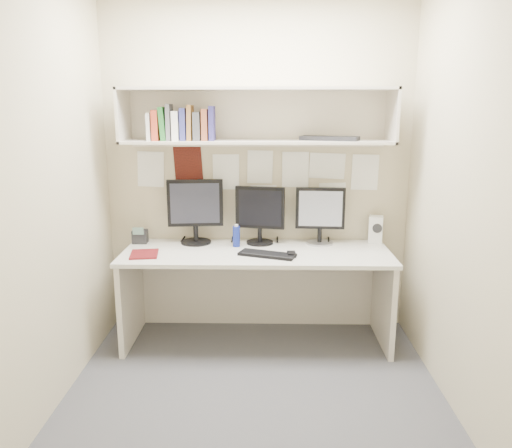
{
  "coord_description": "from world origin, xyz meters",
  "views": [
    {
      "loc": [
        0.07,
        -2.95,
        1.77
      ],
      "look_at": [
        0.0,
        0.35,
        1.01
      ],
      "focal_mm": 35.0,
      "sensor_mm": 36.0,
      "label": 1
    }
  ],
  "objects_px": {
    "speaker": "(376,229)",
    "desk_phone": "(140,236)",
    "monitor_left": "(195,209)",
    "maroon_notebook": "(144,254)",
    "monitor_right": "(320,213)",
    "keyboard": "(267,254)",
    "monitor_center": "(260,213)",
    "desk": "(257,296)"
  },
  "relations": [
    {
      "from": "monitor_right",
      "to": "keyboard",
      "type": "bearing_deg",
      "value": -136.28
    },
    {
      "from": "monitor_center",
      "to": "speaker",
      "type": "distance_m",
      "value": 0.93
    },
    {
      "from": "desk",
      "to": "monitor_right",
      "type": "distance_m",
      "value": 0.81
    },
    {
      "from": "monitor_left",
      "to": "maroon_notebook",
      "type": "xyz_separation_m",
      "value": [
        -0.33,
        -0.35,
        -0.27
      ]
    },
    {
      "from": "desk",
      "to": "maroon_notebook",
      "type": "height_order",
      "value": "maroon_notebook"
    },
    {
      "from": "keyboard",
      "to": "maroon_notebook",
      "type": "height_order",
      "value": "keyboard"
    },
    {
      "from": "maroon_notebook",
      "to": "monitor_left",
      "type": "bearing_deg",
      "value": 37.56
    },
    {
      "from": "desk",
      "to": "desk_phone",
      "type": "relative_size",
      "value": 14.55
    },
    {
      "from": "keyboard",
      "to": "maroon_notebook",
      "type": "bearing_deg",
      "value": -160.59
    },
    {
      "from": "monitor_left",
      "to": "monitor_center",
      "type": "relative_size",
      "value": 1.12
    },
    {
      "from": "speaker",
      "to": "desk",
      "type": "bearing_deg",
      "value": -151.73
    },
    {
      "from": "maroon_notebook",
      "to": "desk_phone",
      "type": "relative_size",
      "value": 1.73
    },
    {
      "from": "monitor_center",
      "to": "maroon_notebook",
      "type": "bearing_deg",
      "value": -146.6
    },
    {
      "from": "speaker",
      "to": "desk_phone",
      "type": "bearing_deg",
      "value": -165.55
    },
    {
      "from": "desk_phone",
      "to": "monitor_left",
      "type": "bearing_deg",
      "value": 0.48
    },
    {
      "from": "desk",
      "to": "desk_phone",
      "type": "bearing_deg",
      "value": 167.5
    },
    {
      "from": "monitor_center",
      "to": "monitor_right",
      "type": "relative_size",
      "value": 1.01
    },
    {
      "from": "speaker",
      "to": "desk_phone",
      "type": "relative_size",
      "value": 1.56
    },
    {
      "from": "monitor_center",
      "to": "maroon_notebook",
      "type": "height_order",
      "value": "monitor_center"
    },
    {
      "from": "monitor_left",
      "to": "monitor_right",
      "type": "distance_m",
      "value": 0.98
    },
    {
      "from": "monitor_right",
      "to": "keyboard",
      "type": "distance_m",
      "value": 0.59
    },
    {
      "from": "maroon_notebook",
      "to": "desk",
      "type": "bearing_deg",
      "value": 0.25
    },
    {
      "from": "monitor_right",
      "to": "desk_phone",
      "type": "xyz_separation_m",
      "value": [
        -1.42,
        -0.01,
        -0.19
      ]
    },
    {
      "from": "monitor_center",
      "to": "speaker",
      "type": "xyz_separation_m",
      "value": [
        0.92,
        0.04,
        -0.14
      ]
    },
    {
      "from": "monitor_center",
      "to": "keyboard",
      "type": "distance_m",
      "value": 0.43
    },
    {
      "from": "maroon_notebook",
      "to": "speaker",
      "type": "bearing_deg",
      "value": 3.82
    },
    {
      "from": "monitor_left",
      "to": "maroon_notebook",
      "type": "distance_m",
      "value": 0.55
    },
    {
      "from": "speaker",
      "to": "desk_phone",
      "type": "xyz_separation_m",
      "value": [
        -1.87,
        -0.05,
        -0.05
      ]
    },
    {
      "from": "monitor_right",
      "to": "speaker",
      "type": "xyz_separation_m",
      "value": [
        0.45,
        0.04,
        -0.14
      ]
    },
    {
      "from": "monitor_right",
      "to": "speaker",
      "type": "distance_m",
      "value": 0.47
    },
    {
      "from": "desk",
      "to": "keyboard",
      "type": "distance_m",
      "value": 0.4
    },
    {
      "from": "monitor_left",
      "to": "maroon_notebook",
      "type": "relative_size",
      "value": 2.13
    },
    {
      "from": "monitor_left",
      "to": "monitor_right",
      "type": "bearing_deg",
      "value": -5.38
    },
    {
      "from": "desk",
      "to": "monitor_right",
      "type": "bearing_deg",
      "value": 24.01
    },
    {
      "from": "monitor_left",
      "to": "speaker",
      "type": "xyz_separation_m",
      "value": [
        1.42,
        0.04,
        -0.17
      ]
    },
    {
      "from": "monitor_left",
      "to": "desk_phone",
      "type": "height_order",
      "value": "monitor_left"
    },
    {
      "from": "speaker",
      "to": "maroon_notebook",
      "type": "height_order",
      "value": "speaker"
    },
    {
      "from": "desk",
      "to": "maroon_notebook",
      "type": "xyz_separation_m",
      "value": [
        -0.82,
        -0.13,
        0.37
      ]
    },
    {
      "from": "keyboard",
      "to": "speaker",
      "type": "xyz_separation_m",
      "value": [
        0.86,
        0.39,
        0.1
      ]
    },
    {
      "from": "speaker",
      "to": "maroon_notebook",
      "type": "xyz_separation_m",
      "value": [
        -1.76,
        -0.39,
        -0.1
      ]
    },
    {
      "from": "monitor_right",
      "to": "speaker",
      "type": "bearing_deg",
      "value": 8.64
    },
    {
      "from": "monitor_left",
      "to": "desk_phone",
      "type": "xyz_separation_m",
      "value": [
        -0.44,
        -0.01,
        -0.22
      ]
    }
  ]
}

